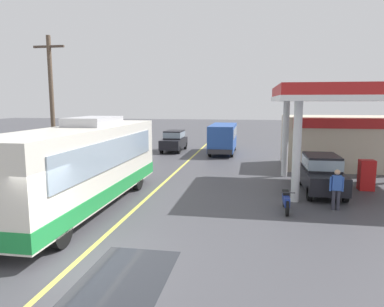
# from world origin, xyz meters

# --- Properties ---
(ground) EXTENTS (120.00, 120.00, 0.00)m
(ground) POSITION_xyz_m (0.00, 20.00, 0.00)
(ground) COLOR #424247
(lane_divider_stripe) EXTENTS (0.16, 50.00, 0.01)m
(lane_divider_stripe) POSITION_xyz_m (0.00, 15.00, 0.00)
(lane_divider_stripe) COLOR #D8CC4C
(lane_divider_stripe) RESTS_ON ground
(wet_puddle_patch) EXTENTS (2.14, 4.51, 0.01)m
(wet_puddle_patch) POSITION_xyz_m (1.61, -1.08, 0.00)
(wet_puddle_patch) COLOR #26282D
(wet_puddle_patch) RESTS_ON ground
(coach_bus_main) EXTENTS (2.60, 11.04, 3.69)m
(coach_bus_main) POSITION_xyz_m (-2.02, 4.75, 1.72)
(coach_bus_main) COLOR silver
(coach_bus_main) RESTS_ON ground
(gas_station_roadside) EXTENTS (9.10, 11.95, 5.10)m
(gas_station_roadside) POSITION_xyz_m (10.25, 14.11, 2.63)
(gas_station_roadside) COLOR #B21E1E
(gas_station_roadside) RESTS_ON ground
(car_at_pump) EXTENTS (1.70, 4.20, 1.82)m
(car_at_pump) POSITION_xyz_m (7.95, 9.03, 1.01)
(car_at_pump) COLOR black
(car_at_pump) RESTS_ON ground
(minibus_opposing_lane) EXTENTS (2.04, 6.13, 2.44)m
(minibus_opposing_lane) POSITION_xyz_m (2.21, 21.43, 1.47)
(minibus_opposing_lane) COLOR #264C9E
(minibus_opposing_lane) RESTS_ON ground
(motorcycle_parked_forecourt) EXTENTS (0.55, 1.80, 0.92)m
(motorcycle_parked_forecourt) POSITION_xyz_m (6.03, 5.70, 0.44)
(motorcycle_parked_forecourt) COLOR black
(motorcycle_parked_forecourt) RESTS_ON ground
(pedestrian_near_pump) EXTENTS (0.55, 0.22, 1.66)m
(pedestrian_near_pump) POSITION_xyz_m (8.02, 6.20, 0.93)
(pedestrian_near_pump) COLOR #33333F
(pedestrian_near_pump) RESTS_ON ground
(pedestrian_by_shop) EXTENTS (0.55, 0.22, 1.66)m
(pedestrian_by_shop) POSITION_xyz_m (8.52, 9.58, 0.93)
(pedestrian_by_shop) COLOR #33333F
(pedestrian_by_shop) RESTS_ON ground
(car_trailing_behind_bus) EXTENTS (1.70, 4.20, 1.82)m
(car_trailing_behind_bus) POSITION_xyz_m (-2.17, 22.10, 1.01)
(car_trailing_behind_bus) COLOR black
(car_trailing_behind_bus) RESTS_ON ground
(utility_pole_roadside) EXTENTS (1.80, 0.24, 7.93)m
(utility_pole_roadside) POSITION_xyz_m (-6.49, 10.04, 4.15)
(utility_pole_roadside) COLOR brown
(utility_pole_roadside) RESTS_ON ground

